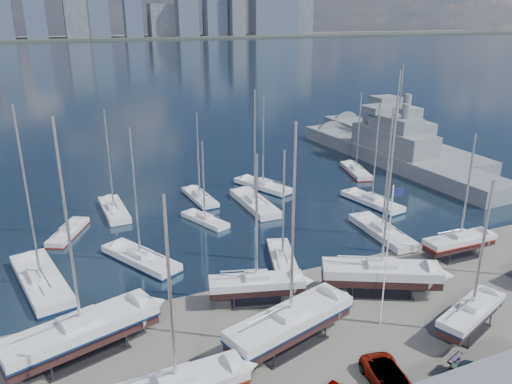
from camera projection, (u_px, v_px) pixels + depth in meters
name	position (u px, v px, depth m)	size (l,w,h in m)	color
ground	(363.00, 320.00, 43.83)	(1400.00, 1400.00, 0.00)	#605E59
water	(73.00, 58.00, 311.67)	(1400.00, 600.00, 0.40)	#19293A
far_shore	(53.00, 39.00, 535.85)	(1400.00, 80.00, 2.20)	#2D332D
skyline	(40.00, 1.00, 514.81)	(639.14, 43.80, 107.69)	#475166
sailboat_cradle_0	(82.00, 332.00, 38.44)	(12.35, 6.57, 18.98)	#2D2D33
sailboat_cradle_2	(257.00, 284.00, 45.72)	(9.03, 4.74, 14.33)	#2D2D33
sailboat_cradle_3	(290.00, 322.00, 39.70)	(11.91, 6.30, 18.34)	#2D2D33
sailboat_cradle_4	(381.00, 273.00, 47.26)	(11.20, 7.80, 17.83)	#2D2D33
sailboat_cradle_5	(472.00, 312.00, 41.43)	(8.54, 5.02, 13.54)	#2D2D33
sailboat_cradle_6	(460.00, 241.00, 54.40)	(8.55, 2.51, 13.94)	#2D2D33
sailboat_moored_0	(41.00, 283.00, 49.20)	(5.88, 13.03, 18.83)	black
sailboat_moored_1	(68.00, 233.00, 60.60)	(5.72, 8.23, 12.10)	black
sailboat_moored_2	(114.00, 211.00, 67.31)	(3.00, 9.84, 14.75)	black
sailboat_moored_3	(141.00, 260.00, 53.87)	(7.28, 10.57, 15.51)	black
sailboat_moored_4	(205.00, 220.00, 64.23)	(4.65, 7.72, 11.27)	black
sailboat_moored_5	(200.00, 198.00, 72.02)	(3.04, 9.03, 13.29)	black
sailboat_moored_6	(282.00, 259.00, 53.95)	(5.05, 9.09, 13.09)	black
sailboat_moored_7	(255.00, 205.00, 69.51)	(3.18, 11.28, 17.02)	black
sailboat_moored_8	(263.00, 187.00, 76.82)	(6.48, 10.39, 15.07)	black
sailboat_moored_9	(382.00, 233.00, 60.45)	(3.66, 10.91, 16.23)	black
sailboat_moored_10	(372.00, 202.00, 70.38)	(4.52, 10.33, 14.94)	black
sailboat_moored_11	(356.00, 172.00, 84.21)	(5.07, 9.86, 14.20)	black
naval_ship_east	(392.00, 154.00, 89.57)	(9.62, 47.59, 18.26)	slate
naval_ship_west	(396.00, 139.00, 100.47)	(8.65, 46.14, 18.14)	slate
car_c	(391.00, 380.00, 35.39)	(2.61, 5.66, 1.57)	gray
car_d	(485.00, 381.00, 35.42)	(2.06, 5.06, 1.47)	gray
flagpole	(388.00, 247.00, 40.79)	(1.12, 0.12, 12.70)	white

